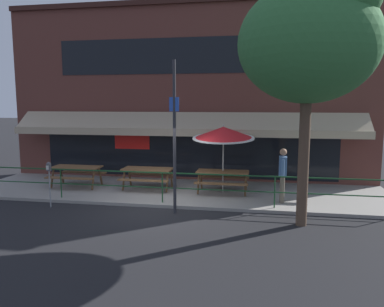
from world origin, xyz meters
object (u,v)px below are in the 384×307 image
at_px(street_tree_curbside, 313,35).
at_px(picnic_table_left, 76,171).
at_px(patio_umbrella_right, 223,133).
at_px(parking_meter_near, 49,171).
at_px(picnic_table_right, 223,176).
at_px(picnic_table_centre, 148,173).
at_px(pedestrian_walking, 283,172).
at_px(street_sign_pole, 174,136).

bearing_deg(street_tree_curbside, picnic_table_left, 160.15).
height_order(patio_umbrella_right, parking_meter_near, patio_umbrella_right).
bearing_deg(picnic_table_right, picnic_table_centre, 178.46).
bearing_deg(street_tree_curbside, picnic_table_right, 130.56).
height_order(picnic_table_left, pedestrian_walking, pedestrian_walking).
bearing_deg(pedestrian_walking, patio_umbrella_right, 152.41).
distance_m(picnic_table_left, picnic_table_right, 5.45).
bearing_deg(street_tree_curbside, street_sign_pole, 171.91).
distance_m(patio_umbrella_right, parking_meter_near, 5.79).
height_order(picnic_table_left, street_tree_curbside, street_tree_curbside).
bearing_deg(picnic_table_centre, street_tree_curbside, -29.63).
relative_size(picnic_table_centre, pedestrian_walking, 1.05).
xyz_separation_m(picnic_table_centre, street_tree_curbside, (5.19, -2.95, 4.16)).
relative_size(picnic_table_left, picnic_table_centre, 1.00).
height_order(picnic_table_centre, street_sign_pole, street_sign_pole).
relative_size(pedestrian_walking, street_sign_pole, 0.39).
bearing_deg(pedestrian_walking, picnic_table_left, 173.11).
distance_m(picnic_table_left, patio_umbrella_right, 5.65).
height_order(picnic_table_right, pedestrian_walking, pedestrian_walking).
height_order(picnic_table_centre, street_tree_curbside, street_tree_curbside).
height_order(picnic_table_right, street_sign_pole, street_sign_pole).
height_order(street_sign_pole, street_tree_curbside, street_tree_curbside).
distance_m(picnic_table_centre, picnic_table_right, 2.73).
xyz_separation_m(picnic_table_left, picnic_table_centre, (2.73, 0.09, 0.00)).
bearing_deg(picnic_table_left, street_tree_curbside, -19.85).
distance_m(picnic_table_right, pedestrian_walking, 2.20).
distance_m(picnic_table_left, street_tree_curbside, 9.39).
bearing_deg(pedestrian_walking, picnic_table_right, 155.03).
distance_m(pedestrian_walking, street_sign_pole, 3.66).
distance_m(picnic_table_centre, patio_umbrella_right, 3.10).
bearing_deg(picnic_table_right, picnic_table_left, -179.79).
distance_m(picnic_table_centre, parking_meter_near, 3.47).
distance_m(pedestrian_walking, parking_meter_near, 7.23).
bearing_deg(picnic_table_centre, picnic_table_right, -1.54).
xyz_separation_m(picnic_table_centre, picnic_table_right, (2.73, -0.07, 0.00)).
bearing_deg(picnic_table_left, picnic_table_right, 0.21).
distance_m(picnic_table_centre, street_tree_curbside, 7.28).
xyz_separation_m(parking_meter_near, street_sign_pole, (3.94, 0.06, 1.12)).
bearing_deg(street_tree_curbside, parking_meter_near, 176.53).
bearing_deg(street_sign_pole, patio_umbrella_right, 64.79).
xyz_separation_m(picnic_table_centre, patio_umbrella_right, (2.73, 0.04, 1.47)).
distance_m(picnic_table_right, parking_meter_near, 5.67).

